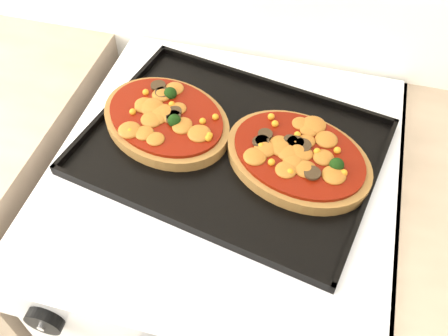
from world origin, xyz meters
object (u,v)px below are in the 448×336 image
(stove, at_px, (226,280))
(baking_tray, at_px, (231,146))
(pizza_right, at_px, (298,156))
(pizza_left, at_px, (166,118))

(stove, height_order, baking_tray, baking_tray)
(pizza_right, bearing_deg, pizza_left, 173.53)
(baking_tray, height_order, pizza_left, pizza_left)
(baking_tray, xyz_separation_m, pizza_right, (0.12, -0.01, 0.02))
(stove, distance_m, baking_tray, 0.47)
(baking_tray, bearing_deg, stove, -85.25)
(stove, relative_size, baking_tray, 1.83)
(pizza_left, bearing_deg, stove, -18.03)
(baking_tray, relative_size, pizza_right, 1.93)
(pizza_left, xyz_separation_m, pizza_right, (0.24, -0.03, 0.00))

